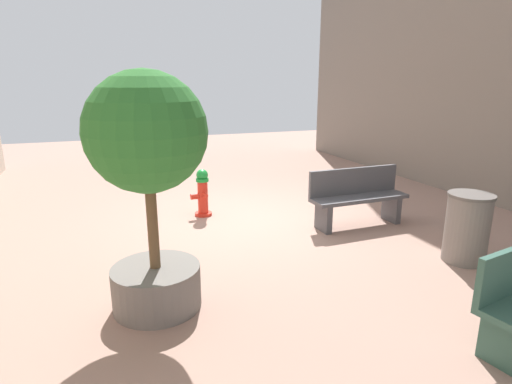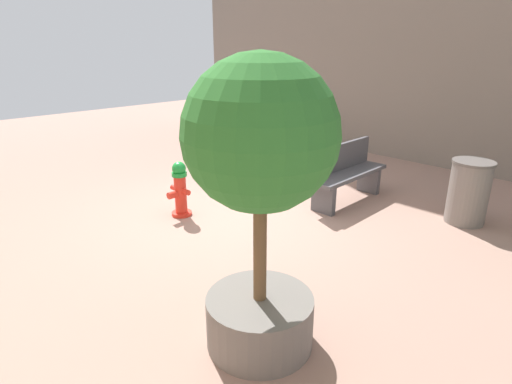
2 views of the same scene
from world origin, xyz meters
name	(u,v)px [view 1 (image 1 of 2)]	position (x,y,z in m)	size (l,w,h in m)	color
ground_plane	(246,220)	(0.00, 0.00, 0.00)	(23.40, 23.40, 0.00)	#9E7A6B
fire_hydrant	(202,193)	(0.64, -0.50, 0.42)	(0.37, 0.40, 0.85)	red
bench_near	(357,196)	(-1.66, 0.88, 0.50)	(1.68, 0.47, 0.95)	#4C4C51
planter_tree	(148,164)	(1.82, 2.38, 1.55)	(1.19, 1.19, 2.46)	slate
trash_bin	(467,228)	(-2.18, 2.63, 0.47)	(0.58, 0.58, 0.93)	slate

